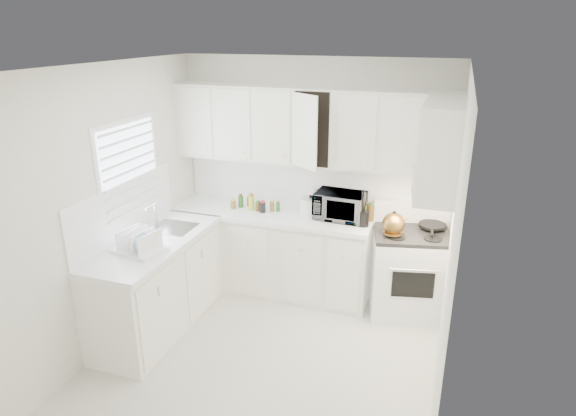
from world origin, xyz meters
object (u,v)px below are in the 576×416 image
at_px(rice_cooker, 310,205).
at_px(utensil_crock, 364,208).
at_px(dish_rack, 138,240).
at_px(stove, 410,262).
at_px(microwave, 340,203).
at_px(tea_kettle, 394,222).

relative_size(rice_cooker, utensil_crock, 0.58).
distance_m(utensil_crock, dish_rack, 2.22).
xyz_separation_m(stove, microwave, (-0.78, 0.07, 0.54)).
bearing_deg(tea_kettle, utensil_crock, 138.75).
bearing_deg(utensil_crock, dish_rack, -144.97).
distance_m(microwave, rice_cooker, 0.34).
distance_m(microwave, utensil_crock, 0.31).
height_order(stove, dish_rack, dish_rack).
height_order(rice_cooker, dish_rack, dish_rack).
distance_m(microwave, dish_rack, 2.08).
bearing_deg(rice_cooker, microwave, 8.17).
xyz_separation_m(stove, rice_cooker, (-1.10, 0.08, 0.47)).
relative_size(utensil_crock, dish_rack, 0.87).
bearing_deg(rice_cooker, dish_rack, -120.34).
xyz_separation_m(stove, utensil_crock, (-0.50, -0.06, 0.55)).
relative_size(microwave, dish_rack, 1.19).
height_order(tea_kettle, rice_cooker, tea_kettle).
bearing_deg(utensil_crock, microwave, 154.57).
distance_m(tea_kettle, dish_rack, 2.44).
bearing_deg(stove, rice_cooker, 163.55).
height_order(microwave, rice_cooker, microwave).
bearing_deg(microwave, tea_kettle, -17.66).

